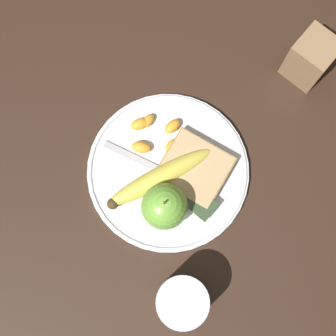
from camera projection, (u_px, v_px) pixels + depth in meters
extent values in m
plane|color=#332116|center=(168.00, 172.00, 0.83)|extent=(3.00, 3.00, 0.00)
cylinder|color=silver|center=(168.00, 171.00, 0.82)|extent=(0.28, 0.28, 0.01)
torus|color=silver|center=(168.00, 170.00, 0.82)|extent=(0.28, 0.28, 0.01)
cylinder|color=silver|center=(182.00, 301.00, 0.74)|extent=(0.08, 0.08, 0.09)
cylinder|color=#F4A81E|center=(182.00, 301.00, 0.75)|extent=(0.07, 0.07, 0.07)
sphere|color=#72B23D|center=(165.00, 206.00, 0.77)|extent=(0.08, 0.08, 0.08)
cylinder|color=brown|center=(164.00, 203.00, 0.72)|extent=(0.00, 0.00, 0.01)
ellipsoid|color=#E0CC4C|center=(162.00, 178.00, 0.80)|extent=(0.11, 0.20, 0.04)
sphere|color=#473319|center=(113.00, 204.00, 0.79)|extent=(0.02, 0.02, 0.02)
cube|color=olive|center=(194.00, 169.00, 0.81)|extent=(0.13, 0.12, 0.02)
cube|color=tan|center=(194.00, 169.00, 0.81)|extent=(0.12, 0.12, 0.02)
cube|color=#B2B2B7|center=(136.00, 159.00, 0.82)|extent=(0.12, 0.04, 0.00)
cube|color=#B2B2B7|center=(182.00, 181.00, 0.81)|extent=(0.06, 0.04, 0.00)
cube|color=white|center=(201.00, 205.00, 0.80)|extent=(0.05, 0.04, 0.02)
cube|color=#334728|center=(201.00, 204.00, 0.79)|extent=(0.05, 0.04, 0.00)
ellipsoid|color=#F9A32D|center=(140.00, 124.00, 0.83)|extent=(0.03, 0.04, 0.02)
ellipsoid|color=#F9A32D|center=(171.00, 146.00, 0.82)|extent=(0.02, 0.03, 0.02)
ellipsoid|color=#F9A32D|center=(173.00, 126.00, 0.83)|extent=(0.02, 0.04, 0.02)
ellipsoid|color=#F9A32D|center=(148.00, 121.00, 0.83)|extent=(0.02, 0.03, 0.02)
ellipsoid|color=#F9A32D|center=(143.00, 145.00, 0.82)|extent=(0.04, 0.03, 0.02)
cube|color=#93704C|center=(311.00, 59.00, 0.82)|extent=(0.07, 0.07, 0.10)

